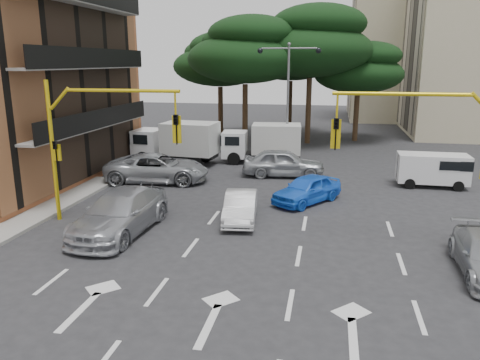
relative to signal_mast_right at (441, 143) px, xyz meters
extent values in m
plane|color=#28282B|center=(-6.80, -1.99, -3.88)|extent=(120.00, 120.00, 0.00)
cube|color=gray|center=(-6.80, 14.01, -3.81)|extent=(1.40, 6.00, 0.15)
cube|color=black|center=(-17.24, 6.01, 2.12)|extent=(0.12, 14.72, 11.20)
cube|color=black|center=(3.14, 30.01, 4.62)|extent=(0.12, 11.04, 16.20)
cube|color=beige|center=(6.20, 42.01, 4.12)|extent=(16.00, 12.00, 16.00)
cube|color=black|center=(-1.86, 42.01, 3.62)|extent=(0.12, 11.04, 14.20)
cylinder|color=#382616|center=(-10.80, 20.01, -1.41)|extent=(0.44, 0.44, 4.95)
ellipsoid|color=black|center=(-10.80, 20.01, 3.05)|extent=(9.15, 9.15, 3.87)
ellipsoid|color=black|center=(-10.20, 19.61, 4.92)|extent=(6.86, 6.86, 2.86)
ellipsoid|color=black|center=(-11.30, 20.31, 4.37)|extent=(6.07, 6.07, 2.64)
cylinder|color=#382616|center=(-5.80, 22.01, -1.18)|extent=(0.44, 0.44, 5.40)
ellipsoid|color=black|center=(-5.80, 22.01, 3.68)|extent=(9.98, 9.98, 4.22)
ellipsoid|color=black|center=(-5.20, 21.61, 5.72)|extent=(7.49, 7.49, 3.12)
ellipsoid|color=black|center=(-6.30, 22.31, 5.12)|extent=(6.62, 6.62, 2.88)
cylinder|color=#382616|center=(-13.80, 24.01, -1.63)|extent=(0.44, 0.44, 4.50)
ellipsoid|color=black|center=(-13.80, 24.01, 2.42)|extent=(8.32, 8.32, 3.52)
ellipsoid|color=black|center=(-13.20, 23.61, 4.12)|extent=(6.24, 6.24, 2.60)
ellipsoid|color=black|center=(-14.30, 24.31, 3.62)|extent=(5.52, 5.52, 2.40)
cylinder|color=#382616|center=(-1.80, 24.01, -1.86)|extent=(0.44, 0.44, 4.05)
ellipsoid|color=black|center=(-1.80, 24.01, 1.79)|extent=(7.49, 7.49, 3.17)
ellipsoid|color=black|center=(-1.20, 23.61, 3.32)|extent=(5.62, 5.62, 2.34)
ellipsoid|color=black|center=(-2.30, 24.31, 2.87)|extent=(4.97, 4.97, 2.16)
cylinder|color=#382616|center=(-7.80, 27.01, -1.41)|extent=(0.44, 0.44, 4.95)
ellipsoid|color=black|center=(-7.80, 27.01, 3.05)|extent=(9.15, 9.15, 3.87)
ellipsoid|color=black|center=(-7.20, 26.61, 4.92)|extent=(6.86, 6.86, 2.86)
ellipsoid|color=black|center=(-8.30, 27.31, 4.37)|extent=(6.07, 6.07, 2.64)
cylinder|color=yellow|center=(-1.50, 0.01, 1.72)|extent=(4.80, 0.14, 0.14)
cylinder|color=yellow|center=(-3.70, 0.01, 1.27)|extent=(0.08, 0.08, 0.90)
imported|color=black|center=(-3.70, 0.01, 0.22)|extent=(0.20, 0.24, 1.20)
cube|color=yellow|center=(-3.70, 0.09, 0.22)|extent=(0.36, 0.06, 1.10)
cylinder|color=yellow|center=(-15.40, 0.01, -0.88)|extent=(0.18, 0.18, 6.00)
cylinder|color=yellow|center=(-14.85, 0.01, 1.37)|extent=(0.95, 0.14, 0.95)
cylinder|color=yellow|center=(-12.10, 0.01, 1.72)|extent=(4.80, 0.14, 0.14)
cylinder|color=yellow|center=(-9.90, 0.01, 1.27)|extent=(0.08, 0.08, 0.90)
imported|color=black|center=(-9.90, 0.01, 0.22)|extent=(0.20, 0.24, 1.20)
cube|color=yellow|center=(-9.90, 0.09, 0.22)|extent=(0.36, 0.06, 1.10)
imported|color=black|center=(-15.18, -0.14, -0.88)|extent=(0.16, 0.20, 1.00)
cube|color=yellow|center=(-15.18, -0.04, -0.88)|extent=(0.35, 0.08, 0.70)
cylinder|color=slate|center=(-6.80, 14.01, 0.02)|extent=(0.16, 0.16, 7.50)
cylinder|color=slate|center=(-7.70, 14.01, 3.67)|extent=(1.80, 0.10, 0.10)
sphere|color=black|center=(-8.70, 14.01, 3.52)|extent=(0.36, 0.36, 0.36)
cylinder|color=slate|center=(-5.90, 14.01, 3.67)|extent=(1.80, 0.10, 0.10)
sphere|color=black|center=(-4.90, 14.01, 3.52)|extent=(0.36, 0.36, 0.36)
sphere|color=slate|center=(-6.80, 14.01, 3.92)|extent=(0.24, 0.24, 0.24)
imported|color=silver|center=(-7.58, 1.39, -3.26)|extent=(1.77, 3.91, 1.24)
imported|color=blue|center=(-4.89, 4.62, -3.20)|extent=(3.61, 4.18, 1.36)
imported|color=#A5A7AD|center=(-12.04, -0.96, -3.06)|extent=(2.63, 5.81, 1.65)
imported|color=#9DA0A4|center=(-13.53, 7.08, -3.07)|extent=(6.18, 3.56, 1.62)
imported|color=#A5A9AD|center=(-6.58, 9.82, -3.06)|extent=(5.02, 2.42, 1.65)
camera|label=1|loc=(-3.90, -17.57, 2.84)|focal=35.00mm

